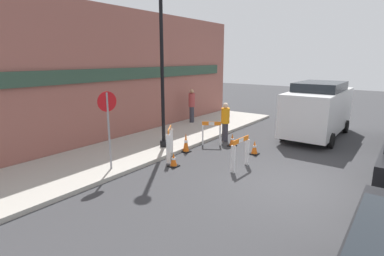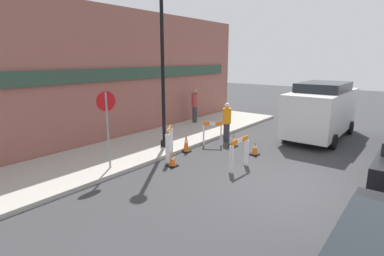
# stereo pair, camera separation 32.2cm
# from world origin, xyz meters

# --- Properties ---
(ground_plane) EXTENTS (60.00, 60.00, 0.00)m
(ground_plane) POSITION_xyz_m (0.00, 0.00, 0.00)
(ground_plane) COLOR #38383A
(sidewalk_slab) EXTENTS (18.00, 3.24, 0.13)m
(sidewalk_slab) POSITION_xyz_m (0.00, 6.12, 0.06)
(sidewalk_slab) COLOR #ADA89E
(sidewalk_slab) RESTS_ON ground_plane
(storefront_facade) EXTENTS (18.00, 0.22, 5.50)m
(storefront_facade) POSITION_xyz_m (0.00, 7.82, 2.75)
(storefront_facade) COLOR #93564C
(storefront_facade) RESTS_ON ground_plane
(streetlamp_post) EXTENTS (0.44, 0.44, 5.79)m
(streetlamp_post) POSITION_xyz_m (0.39, 5.27, 3.82)
(streetlamp_post) COLOR black
(streetlamp_post) RESTS_ON sidewalk_slab
(stop_sign) EXTENTS (0.59, 0.14, 2.38)m
(stop_sign) POSITION_xyz_m (-2.35, 5.00, 1.72)
(stop_sign) COLOR gray
(stop_sign) RESTS_ON sidewalk_slab
(barricade_0) EXTENTS (0.51, 0.71, 0.97)m
(barricade_0) POSITION_xyz_m (2.02, 4.15, 0.52)
(barricade_0) COLOR white
(barricade_0) RESTS_ON ground_plane
(barricade_1) EXTENTS (0.82, 0.61, 1.14)m
(barricade_1) POSITION_xyz_m (-0.33, 4.35, 0.62)
(barricade_1) COLOR white
(barricade_1) RESTS_ON ground_plane
(barricade_2) EXTENTS (0.96, 0.17, 1.02)m
(barricade_2) POSITION_xyz_m (0.30, 1.95, 0.56)
(barricade_2) COLOR white
(barricade_2) RESTS_ON ground_plane
(traffic_cone_0) EXTENTS (0.30, 0.30, 0.46)m
(traffic_cone_0) POSITION_xyz_m (-0.82, 3.78, 0.22)
(traffic_cone_0) COLOR black
(traffic_cone_0) RESTS_ON ground_plane
(traffic_cone_1) EXTENTS (0.30, 0.30, 0.53)m
(traffic_cone_1) POSITION_xyz_m (1.92, 2.20, 0.25)
(traffic_cone_1) COLOR black
(traffic_cone_1) RESTS_ON ground_plane
(traffic_cone_2) EXTENTS (0.30, 0.30, 0.73)m
(traffic_cone_2) POSITION_xyz_m (0.65, 4.40, 0.35)
(traffic_cone_2) COLOR black
(traffic_cone_2) RESTS_ON ground_plane
(traffic_cone_3) EXTENTS (0.30, 0.30, 0.52)m
(traffic_cone_3) POSITION_xyz_m (2.36, 3.37, 0.25)
(traffic_cone_3) COLOR black
(traffic_cone_3) RESTS_ON ground_plane
(person_worker) EXTENTS (0.42, 0.42, 1.64)m
(person_worker) POSITION_xyz_m (2.89, 4.02, 0.88)
(person_worker) COLOR #33333D
(person_worker) RESTS_ON ground_plane
(person_pedestrian) EXTENTS (0.34, 0.34, 1.76)m
(person_pedestrian) POSITION_xyz_m (4.65, 7.07, 1.08)
(person_pedestrian) COLOR #33333D
(person_pedestrian) RESTS_ON sidewalk_slab
(work_van) EXTENTS (4.97, 2.09, 2.44)m
(work_van) POSITION_xyz_m (5.98, 1.08, 1.32)
(work_van) COLOR white
(work_van) RESTS_ON ground_plane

